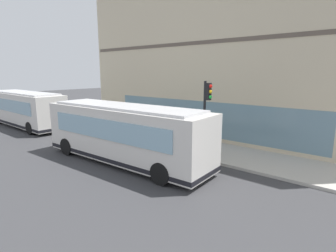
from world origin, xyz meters
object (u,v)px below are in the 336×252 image
object	(u,v)px
traffic_light_near_corner	(207,105)
pedestrian_by_light_pole	(144,128)
city_bus_far_down_street	(25,109)
city_bus_nearside	(124,134)
pedestrian_walking_along_curb	(206,129)
pedestrian_near_building_entrance	(182,130)
fire_hydrant	(175,136)

from	to	relation	value
traffic_light_near_corner	pedestrian_by_light_pole	distance (m)	5.31
city_bus_far_down_street	pedestrian_by_light_pole	world-z (taller)	city_bus_far_down_street
city_bus_nearside	pedestrian_walking_along_curb	distance (m)	5.92
city_bus_nearside	pedestrian_walking_along_curb	bearing A→B (deg)	-15.59
traffic_light_near_corner	pedestrian_walking_along_curb	bearing A→B (deg)	30.73
pedestrian_walking_along_curb	pedestrian_by_light_pole	bearing A→B (deg)	123.93
city_bus_nearside	pedestrian_walking_along_curb	world-z (taller)	city_bus_nearside
pedestrian_walking_along_curb	city_bus_far_down_street	bearing A→B (deg)	107.34
city_bus_nearside	traffic_light_near_corner	size ratio (longest dim) A/B	2.45
pedestrian_near_building_entrance	pedestrian_by_light_pole	bearing A→B (deg)	115.34
city_bus_far_down_street	pedestrian_near_building_entrance	world-z (taller)	city_bus_far_down_street
city_bus_far_down_street	fire_hydrant	world-z (taller)	city_bus_far_down_street
pedestrian_walking_along_curb	pedestrian_near_building_entrance	world-z (taller)	pedestrian_near_building_entrance
city_bus_nearside	pedestrian_by_light_pole	size ratio (longest dim) A/B	6.14
pedestrian_by_light_pole	pedestrian_near_building_entrance	distance (m)	2.58
city_bus_far_down_street	city_bus_nearside	bearing A→B (deg)	-93.40
fire_hydrant	pedestrian_near_building_entrance	size ratio (longest dim) A/B	0.45
fire_hydrant	pedestrian_by_light_pole	world-z (taller)	pedestrian_by_light_pole
traffic_light_near_corner	pedestrian_near_building_entrance	size ratio (longest dim) A/B	2.50
pedestrian_walking_along_curb	pedestrian_near_building_entrance	bearing A→B (deg)	137.51
pedestrian_by_light_pole	pedestrian_near_building_entrance	xyz separation A→B (m)	(1.10, -2.33, 0.00)
city_bus_far_down_street	pedestrian_by_light_pole	bearing A→B (deg)	-78.16
city_bus_nearside	city_bus_far_down_street	xyz separation A→B (m)	(0.83, 13.95, 0.00)
pedestrian_near_building_entrance	city_bus_nearside	bearing A→B (deg)	173.91
city_bus_nearside	pedestrian_near_building_entrance	world-z (taller)	city_bus_nearside
fire_hydrant	pedestrian_by_light_pole	distance (m)	2.17
city_bus_nearside	traffic_light_near_corner	bearing A→B (deg)	-44.22
city_bus_far_down_street	pedestrian_walking_along_curb	size ratio (longest dim) A/B	6.23
pedestrian_near_building_entrance	pedestrian_walking_along_curb	bearing A→B (deg)	-42.49
traffic_light_near_corner	pedestrian_by_light_pole	bearing A→B (deg)	87.68
city_bus_nearside	fire_hydrant	xyz separation A→B (m)	(4.82, 0.35, -1.04)
fire_hydrant	pedestrian_by_light_pole	xyz separation A→B (m)	(-1.46, 1.51, 0.58)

